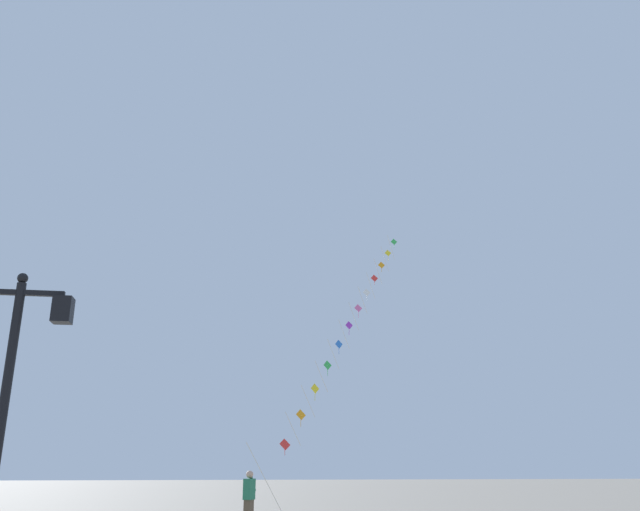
{
  "coord_description": "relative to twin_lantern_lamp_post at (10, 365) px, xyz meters",
  "views": [
    {
      "loc": [
        0.15,
        -1.32,
        1.82
      ],
      "look_at": [
        3.46,
        21.0,
        9.2
      ],
      "focal_mm": 36.33,
      "sensor_mm": 36.0,
      "label": 1
    }
  ],
  "objects": [
    {
      "name": "twin_lantern_lamp_post",
      "position": [
        0.0,
        0.0,
        0.0
      ],
      "size": [
        1.57,
        0.28,
        4.66
      ],
      "color": "black",
      "rests_on": "ground_plane"
    },
    {
      "name": "kite_flyer",
      "position": [
        4.06,
        10.76,
        -2.34
      ],
      "size": [
        0.43,
        0.61,
        1.71
      ],
      "rotation": [
        0.0,
        0.0,
        1.07
      ],
      "color": "brown",
      "rests_on": "ground_plane"
    },
    {
      "name": "kite_train",
      "position": [
        8.92,
        19.91,
        4.91
      ],
      "size": [
        9.55,
        15.13,
        15.41
      ],
      "color": "brown",
      "rests_on": "ground_plane"
    }
  ]
}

